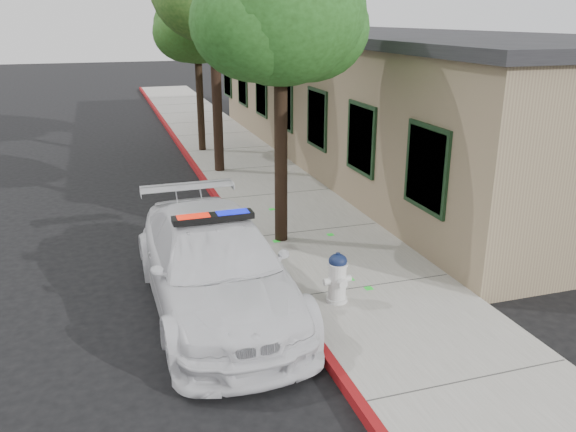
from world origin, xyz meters
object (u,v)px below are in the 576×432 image
Objects in this scene: clapboard_building at (395,99)px; street_tree_far at (198,30)px; fire_hydrant at (338,277)px; street_tree_near at (281,19)px; police_car at (215,265)px.

street_tree_far is at bearing 152.63° from clapboard_building.
fire_hydrant is 0.14× the size of street_tree_near.
clapboard_building is at bearing -27.37° from street_tree_far.
fire_hydrant is at bearing -89.60° from street_tree_far.
street_tree_near is at bearing 50.61° from police_car.
clapboard_building is 3.82× the size of street_tree_far.
fire_hydrant is (1.93, -0.65, -0.20)m from police_car.
clapboard_building is 23.93× the size of fire_hydrant.
police_car is 12.44m from street_tree_far.
street_tree_far is at bearing 90.32° from street_tree_near.
clapboard_building is at bearing 47.09° from police_car.
street_tree_far is at bearing 87.09° from fire_hydrant.
street_tree_near is at bearing -133.07° from clapboard_building.
police_car is (-7.80, -8.72, -1.34)m from clapboard_building.
police_car is 2.04m from fire_hydrant.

